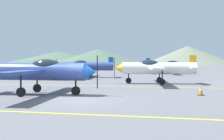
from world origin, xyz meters
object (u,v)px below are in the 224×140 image
Objects in this scene: airplane_near at (37,71)px; airplane_mid at (155,68)px; airplane_far at (85,66)px; airplane_back at (169,65)px; traffic_cone_front at (201,91)px.

airplane_near is 1.00× the size of airplane_mid.
airplane_far is 1.00× the size of airplane_back.
airplane_near is 30.52m from airplane_back.
traffic_cone_front is at bearing -69.05° from airplane_mid.
airplane_near is 1.00× the size of airplane_back.
airplane_near is at bearing -108.19° from airplane_back.
airplane_far is (-2.04, 17.44, 0.00)m from airplane_near.
airplane_near reaches higher than traffic_cone_front.
traffic_cone_front is at bearing 9.08° from airplane_near.
airplane_mid is 15.71× the size of traffic_cone_front.
airplane_back is (11.57, 11.55, 0.00)m from airplane_far.
airplane_near is 15.67× the size of traffic_cone_front.
airplane_mid is (7.53, 9.50, 0.00)m from airplane_near.
traffic_cone_front is (0.99, -27.32, -1.27)m from airplane_back.
traffic_cone_front is at bearing -87.91° from airplane_back.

